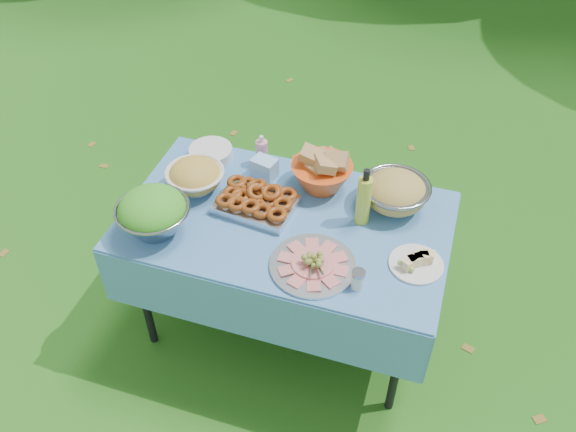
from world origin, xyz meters
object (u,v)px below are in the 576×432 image
(salad_bowl, at_px, (153,213))
(oil_bottle, at_px, (364,196))
(plate_stack, at_px, (211,153))
(picnic_table, at_px, (286,275))
(charcuterie_platter, at_px, (313,260))
(pasta_bowl_steel, at_px, (395,192))
(bread_bowl, at_px, (322,170))

(salad_bowl, height_order, oil_bottle, oil_bottle)
(salad_bowl, height_order, plate_stack, salad_bowl)
(picnic_table, relative_size, charcuterie_platter, 4.00)
(salad_bowl, bearing_deg, plate_stack, 86.97)
(salad_bowl, height_order, charcuterie_platter, salad_bowl)
(salad_bowl, height_order, pasta_bowl_steel, salad_bowl)
(pasta_bowl_steel, height_order, charcuterie_platter, pasta_bowl_steel)
(picnic_table, distance_m, pasta_bowl_steel, 0.69)
(picnic_table, height_order, charcuterie_platter, charcuterie_platter)
(pasta_bowl_steel, bearing_deg, bread_bowl, 175.11)
(plate_stack, height_order, pasta_bowl_steel, pasta_bowl_steel)
(plate_stack, xyz_separation_m, bread_bowl, (0.59, -0.04, 0.07))
(bread_bowl, bearing_deg, pasta_bowl_steel, -4.89)
(oil_bottle, bearing_deg, picnic_table, -163.36)
(bread_bowl, height_order, charcuterie_platter, bread_bowl)
(salad_bowl, xyz_separation_m, bread_bowl, (0.61, 0.51, -0.01))
(bread_bowl, xyz_separation_m, pasta_bowl_steel, (0.35, -0.03, -0.01))
(plate_stack, relative_size, bread_bowl, 0.74)
(salad_bowl, relative_size, oil_bottle, 1.10)
(oil_bottle, bearing_deg, pasta_bowl_steel, 51.11)
(plate_stack, height_order, bread_bowl, bread_bowl)
(salad_bowl, xyz_separation_m, pasta_bowl_steel, (0.97, 0.48, -0.02))
(plate_stack, bearing_deg, oil_bottle, -14.56)
(charcuterie_platter, bearing_deg, bread_bowl, 101.77)
(charcuterie_platter, bearing_deg, oil_bottle, 68.52)
(salad_bowl, distance_m, plate_stack, 0.56)
(salad_bowl, relative_size, bread_bowl, 1.10)
(plate_stack, relative_size, charcuterie_platter, 0.59)
(charcuterie_platter, bearing_deg, plate_stack, 141.67)
(plate_stack, xyz_separation_m, oil_bottle, (0.82, -0.21, 0.11))
(picnic_table, distance_m, bread_bowl, 0.56)
(charcuterie_platter, bearing_deg, pasta_bowl_steel, 62.55)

